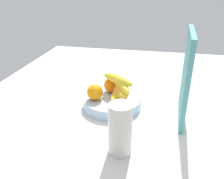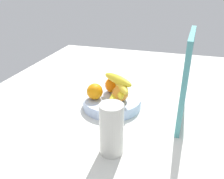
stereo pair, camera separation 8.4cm
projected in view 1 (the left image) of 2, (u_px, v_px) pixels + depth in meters
ground_plane at (118, 106)px, 111.41cm from camera, size 180.00×140.00×3.00cm
fruit_bowl at (112, 102)px, 106.82cm from camera, size 26.34×26.34×4.55cm
orange_front_left at (95, 92)px, 102.72cm from camera, size 7.14×7.14×7.14cm
orange_front_right at (121, 93)px, 102.02cm from camera, size 7.14×7.14×7.14cm
orange_center at (111, 85)px, 109.57cm from camera, size 7.14×7.14×7.14cm
banana_bunch at (119, 87)px, 103.80cm from camera, size 17.79×16.38×10.60cm
cutting_board at (186, 77)px, 92.95cm from camera, size 28.06×3.45×36.00cm
thermos_tumbler at (120, 129)px, 75.79cm from camera, size 7.89×7.89×18.27cm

